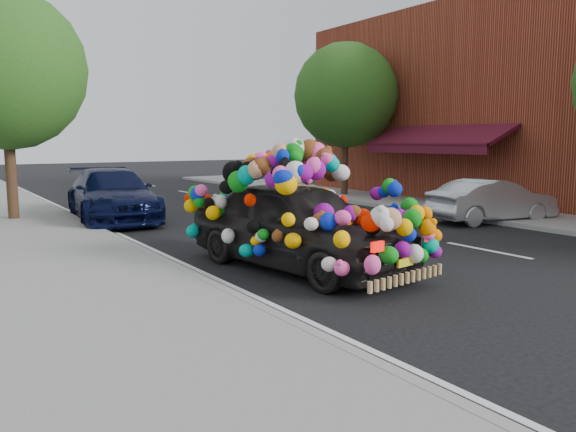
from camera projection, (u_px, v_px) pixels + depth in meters
name	position (u px, v px, depth m)	size (l,w,h in m)	color
ground	(348.00, 274.00, 9.32)	(100.00, 100.00, 0.00)	black
sidewalk	(80.00, 314.00, 6.97)	(4.00, 60.00, 0.12)	gray
kerb	(221.00, 291.00, 8.03)	(0.15, 60.00, 0.13)	gray
footpath_far	(502.00, 215.00, 16.26)	(3.00, 40.00, 0.12)	gray
lane_markings	(487.00, 250.00, 11.28)	(6.00, 50.00, 0.01)	silver
tree_near_sidewalk	(4.00, 70.00, 14.58)	(4.20, 4.20, 6.13)	#332114
tree_far_b	(345.00, 96.00, 21.43)	(4.00, 4.00, 5.90)	#332114
plush_art_car	(298.00, 204.00, 9.58)	(2.81, 4.93, 2.17)	black
navy_sedan	(112.00, 195.00, 15.45)	(1.99, 4.90, 1.42)	black
silver_hatchback	(492.00, 201.00, 15.09)	(1.24, 3.55, 1.17)	#A4A7AB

